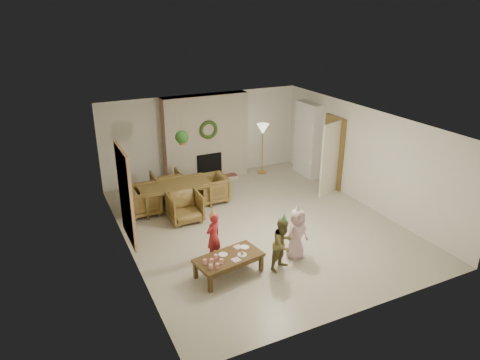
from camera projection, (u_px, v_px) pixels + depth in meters
floor at (259, 225)px, 10.26m from camera, size 7.00×7.00×0.00m
ceiling at (261, 122)px, 9.32m from camera, size 7.00×7.00×0.00m
wall_back at (203, 136)px, 12.71m from camera, size 7.00×0.00×7.00m
wall_front at (364, 249)px, 6.86m from camera, size 7.00×0.00×7.00m
wall_left at (126, 200)px, 8.58m from camera, size 0.00×7.00×7.00m
wall_right at (364, 157)px, 10.99m from camera, size 0.00×7.00×7.00m
fireplace_mass at (206, 138)px, 12.54m from camera, size 2.50×0.40×2.50m
fireplace_hearth at (212, 180)px, 12.70m from camera, size 1.60×0.30×0.12m
fireplace_firebox at (209, 166)px, 12.69m from camera, size 0.75×0.12×0.75m
fireplace_wreath at (209, 130)px, 12.24m from camera, size 0.54×0.10×0.54m
floor_lamp_base at (262, 172)px, 13.44m from camera, size 0.29×0.29×0.03m
floor_lamp_post at (262, 150)px, 13.18m from camera, size 0.03×0.03×1.38m
floor_lamp_shade at (263, 129)px, 12.93m from camera, size 0.37×0.37×0.31m
bookshelf_carcass at (307, 140)px, 12.90m from camera, size 0.30×1.00×2.20m
bookshelf_shelf_a at (306, 160)px, 13.14m from camera, size 0.30×0.92×0.03m
bookshelf_shelf_b at (306, 148)px, 12.99m from camera, size 0.30×0.92×0.03m
bookshelf_shelf_c at (307, 135)px, 12.84m from camera, size 0.30×0.92×0.03m
bookshelf_shelf_d at (308, 122)px, 12.69m from camera, size 0.30×0.92×0.03m
books_row_lower at (308, 158)px, 12.95m from camera, size 0.20×0.40×0.24m
books_row_mid at (305, 143)px, 12.97m from camera, size 0.20×0.44×0.24m
books_row_upper at (309, 131)px, 12.70m from camera, size 0.20×0.36×0.22m
door_frame at (333, 152)px, 12.06m from camera, size 0.05×0.86×2.04m
door_leaf at (330, 159)px, 11.60m from camera, size 0.77×0.32×2.00m
curtain_panel at (126, 196)px, 8.77m from camera, size 0.06×1.20×2.00m
dining_table at (175, 196)px, 11.01m from camera, size 1.82×1.04×0.63m
dining_chair_near at (185, 207)px, 10.33m from camera, size 0.76×0.78×0.70m
dining_chair_far at (167, 184)px, 11.67m from camera, size 0.76×0.78×0.70m
dining_chair_left at (144, 200)px, 10.70m from camera, size 0.78×0.76×0.70m
dining_chair_right at (212, 189)px, 11.39m from camera, size 0.78×0.76×0.70m
hanging_plant_cord at (181, 128)px, 10.18m from camera, size 0.01×0.01×0.70m
hanging_plant_pot at (182, 142)px, 10.31m from camera, size 0.16×0.16×0.12m
hanging_plant_foliage at (182, 137)px, 10.27m from camera, size 0.32×0.32×0.32m
coffee_table_top at (229, 258)px, 8.25m from camera, size 1.38×0.85×0.06m
coffee_table_apron at (229, 261)px, 8.27m from camera, size 1.26×0.74×0.08m
coffee_leg_fl at (210, 284)px, 7.81m from camera, size 0.08×0.08×0.34m
coffee_leg_fr at (261, 263)px, 8.44m from camera, size 0.08×0.08×0.34m
coffee_leg_bl at (195, 270)px, 8.21m from camera, size 0.08×0.08×0.34m
coffee_leg_br at (245, 251)px, 8.83m from camera, size 0.08×0.08×0.34m
cup_a at (211, 267)px, 7.84m from camera, size 0.08×0.08×0.09m
cup_b at (205, 262)px, 7.99m from camera, size 0.08×0.08×0.09m
cup_c at (218, 266)px, 7.87m from camera, size 0.08×0.08×0.09m
cup_d at (212, 261)px, 8.02m from camera, size 0.08×0.08×0.09m
cup_e at (222, 261)px, 8.00m from camera, size 0.08×0.08×0.09m
cup_f at (216, 257)px, 8.15m from camera, size 0.08×0.08×0.09m
plate_a at (223, 254)px, 8.30m from camera, size 0.21×0.21×0.01m
plate_b at (242, 255)px, 8.29m from camera, size 0.21×0.21×0.01m
plate_c at (245, 247)px, 8.55m from camera, size 0.21×0.21×0.01m
food_scoop at (242, 253)px, 8.28m from camera, size 0.08×0.08×0.07m
napkin_left at (236, 260)px, 8.13m from camera, size 0.17×0.17×0.01m
napkin_right at (238, 247)px, 8.56m from camera, size 0.17×0.17×0.01m
child_red at (213, 237)px, 8.69m from camera, size 0.45×0.39×1.03m
party_hat_red at (213, 212)px, 8.48m from camera, size 0.15×0.15×0.20m
child_plaid at (283, 244)px, 8.38m from camera, size 0.64×0.57×1.08m
party_hat_plaid at (284, 217)px, 8.16m from camera, size 0.13×0.13×0.18m
child_pink at (297, 234)px, 8.75m from camera, size 0.60×0.47×1.08m
party_hat_pink at (298, 208)px, 8.53m from camera, size 0.15×0.15×0.19m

